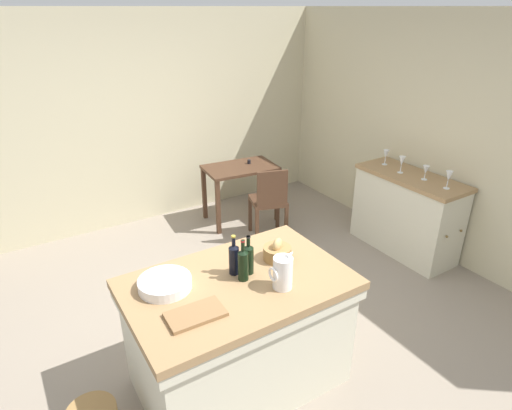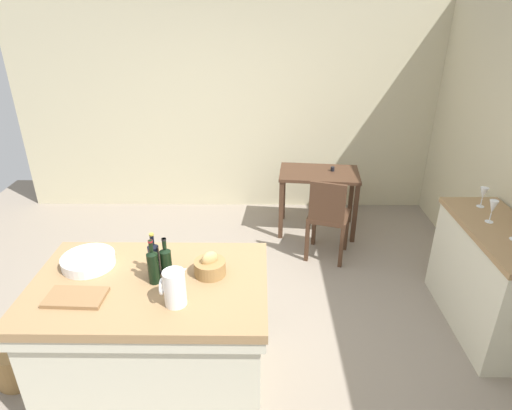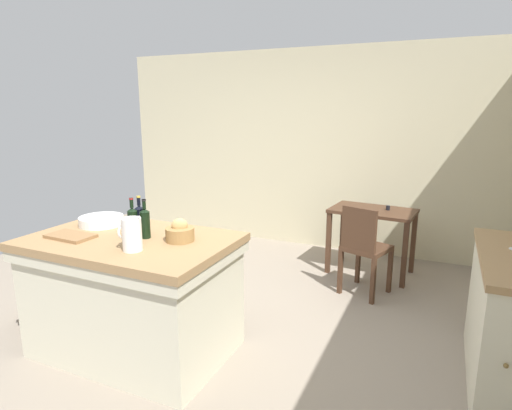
# 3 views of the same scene
# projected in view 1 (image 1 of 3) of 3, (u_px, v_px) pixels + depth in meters

# --- Properties ---
(ground_plane) EXTENTS (6.76, 6.76, 0.00)m
(ground_plane) POSITION_uv_depth(u_px,v_px,m) (243.00, 326.00, 3.83)
(ground_plane) COLOR gray
(wall_back) EXTENTS (5.32, 0.12, 2.60)m
(wall_back) POSITION_uv_depth(u_px,v_px,m) (135.00, 122.00, 5.27)
(wall_back) COLOR beige
(wall_back) RESTS_ON ground
(wall_right) EXTENTS (0.12, 5.20, 2.60)m
(wall_right) POSITION_uv_depth(u_px,v_px,m) (453.00, 141.00, 4.53)
(wall_right) COLOR beige
(wall_right) RESTS_ON ground
(island_table) EXTENTS (1.51, 0.97, 0.91)m
(island_table) POSITION_uv_depth(u_px,v_px,m) (239.00, 329.00, 3.07)
(island_table) COLOR #99754C
(island_table) RESTS_ON ground
(side_cabinet) EXTENTS (0.52, 1.23, 0.92)m
(side_cabinet) POSITION_uv_depth(u_px,v_px,m) (406.00, 213.00, 4.85)
(side_cabinet) COLOR #99754C
(side_cabinet) RESTS_ON ground
(writing_desk) EXTENTS (0.95, 0.65, 0.80)m
(writing_desk) POSITION_uv_depth(u_px,v_px,m) (240.00, 175.00, 5.50)
(writing_desk) COLOR #472D1E
(writing_desk) RESTS_ON ground
(wooden_chair) EXTENTS (0.51, 0.51, 0.92)m
(wooden_chair) POSITION_uv_depth(u_px,v_px,m) (269.00, 201.00, 5.07)
(wooden_chair) COLOR #472D1E
(wooden_chair) RESTS_ON ground
(pitcher) EXTENTS (0.17, 0.13, 0.27)m
(pitcher) POSITION_uv_depth(u_px,v_px,m) (283.00, 272.00, 2.78)
(pitcher) COLOR white
(pitcher) RESTS_ON island_table
(wash_bowl) EXTENTS (0.35, 0.35, 0.07)m
(wash_bowl) POSITION_uv_depth(u_px,v_px,m) (165.00, 284.00, 2.80)
(wash_bowl) COLOR white
(wash_bowl) RESTS_ON island_table
(bread_basket) EXTENTS (0.21, 0.21, 0.17)m
(bread_basket) POSITION_uv_depth(u_px,v_px,m) (277.00, 252.00, 3.12)
(bread_basket) COLOR olive
(bread_basket) RESTS_ON island_table
(cutting_board) EXTENTS (0.35, 0.21, 0.02)m
(cutting_board) POSITION_uv_depth(u_px,v_px,m) (196.00, 314.00, 2.56)
(cutting_board) COLOR olive
(cutting_board) RESTS_ON island_table
(wine_bottle_dark) EXTENTS (0.07, 0.07, 0.29)m
(wine_bottle_dark) POSITION_uv_depth(u_px,v_px,m) (248.00, 258.00, 2.93)
(wine_bottle_dark) COLOR black
(wine_bottle_dark) RESTS_ON island_table
(wine_bottle_amber) EXTENTS (0.07, 0.07, 0.30)m
(wine_bottle_amber) POSITION_uv_depth(u_px,v_px,m) (234.00, 258.00, 2.93)
(wine_bottle_amber) COLOR black
(wine_bottle_amber) RESTS_ON island_table
(wine_bottle_green) EXTENTS (0.07, 0.07, 0.30)m
(wine_bottle_green) POSITION_uv_depth(u_px,v_px,m) (243.00, 264.00, 2.86)
(wine_bottle_green) COLOR black
(wine_bottle_green) RESTS_ON island_table
(wine_glass_far_left) EXTENTS (0.07, 0.07, 0.19)m
(wine_glass_far_left) POSITION_uv_depth(u_px,v_px,m) (449.00, 177.00, 4.27)
(wine_glass_far_left) COLOR white
(wine_glass_far_left) RESTS_ON side_cabinet
(wine_glass_left) EXTENTS (0.07, 0.07, 0.15)m
(wine_glass_left) POSITION_uv_depth(u_px,v_px,m) (426.00, 170.00, 4.50)
(wine_glass_left) COLOR white
(wine_glass_left) RESTS_ON side_cabinet
(wine_glass_middle) EXTENTS (0.07, 0.07, 0.19)m
(wine_glass_middle) POSITION_uv_depth(u_px,v_px,m) (402.00, 162.00, 4.68)
(wine_glass_middle) COLOR white
(wine_glass_middle) RESTS_ON side_cabinet
(wine_glass_right) EXTENTS (0.07, 0.07, 0.18)m
(wine_glass_right) POSITION_uv_depth(u_px,v_px,m) (386.00, 155.00, 4.93)
(wine_glass_right) COLOR white
(wine_glass_right) RESTS_ON side_cabinet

